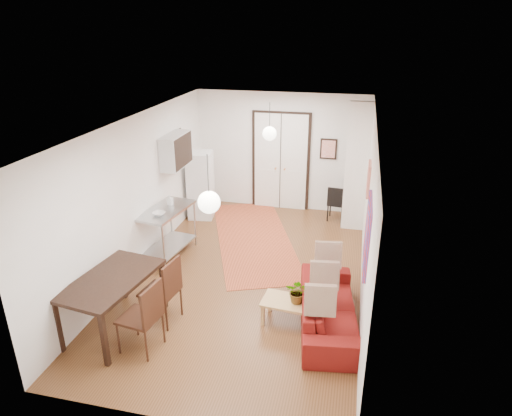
% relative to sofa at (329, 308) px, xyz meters
% --- Properties ---
extents(floor, '(7.00, 7.00, 0.00)m').
position_rel_sofa_xyz_m(floor, '(-1.61, 1.19, -0.32)').
color(floor, brown).
rests_on(floor, ground).
extents(ceiling, '(4.20, 7.00, 0.02)m').
position_rel_sofa_xyz_m(ceiling, '(-1.61, 1.19, 2.58)').
color(ceiling, white).
rests_on(ceiling, wall_back).
extents(wall_back, '(4.20, 0.02, 2.90)m').
position_rel_sofa_xyz_m(wall_back, '(-1.61, 4.69, 1.13)').
color(wall_back, white).
rests_on(wall_back, floor).
extents(wall_front, '(4.20, 0.02, 2.90)m').
position_rel_sofa_xyz_m(wall_front, '(-1.61, -2.31, 1.13)').
color(wall_front, white).
rests_on(wall_front, floor).
extents(wall_left, '(0.02, 7.00, 2.90)m').
position_rel_sofa_xyz_m(wall_left, '(-3.71, 1.19, 1.13)').
color(wall_left, white).
rests_on(wall_left, floor).
extents(wall_right, '(0.02, 7.00, 2.90)m').
position_rel_sofa_xyz_m(wall_right, '(0.49, 1.19, 1.13)').
color(wall_right, white).
rests_on(wall_right, floor).
extents(double_doors, '(1.44, 0.06, 2.50)m').
position_rel_sofa_xyz_m(double_doors, '(-1.61, 4.65, 0.88)').
color(double_doors, white).
rests_on(double_doors, wall_back).
extents(stub_partition, '(0.50, 0.10, 2.90)m').
position_rel_sofa_xyz_m(stub_partition, '(0.24, 3.74, 1.13)').
color(stub_partition, white).
rests_on(stub_partition, floor).
extents(wall_cabinet, '(0.35, 1.00, 0.70)m').
position_rel_sofa_xyz_m(wall_cabinet, '(-3.53, 2.69, 1.58)').
color(wall_cabinet, silver).
rests_on(wall_cabinet, wall_left).
extents(painting_popart, '(0.05, 1.00, 1.00)m').
position_rel_sofa_xyz_m(painting_popart, '(0.46, -0.06, 1.33)').
color(painting_popart, red).
rests_on(painting_popart, wall_right).
extents(painting_abstract, '(0.05, 0.50, 0.60)m').
position_rel_sofa_xyz_m(painting_abstract, '(0.46, 1.99, 1.48)').
color(painting_abstract, beige).
rests_on(painting_abstract, wall_right).
extents(poster_back, '(0.40, 0.03, 0.50)m').
position_rel_sofa_xyz_m(poster_back, '(-0.46, 4.66, 1.28)').
color(poster_back, red).
rests_on(poster_back, wall_back).
extents(print_left, '(0.03, 0.44, 0.54)m').
position_rel_sofa_xyz_m(print_left, '(-3.68, 3.19, 1.63)').
color(print_left, olive).
rests_on(print_left, wall_left).
extents(pendant_back, '(0.30, 0.30, 0.80)m').
position_rel_sofa_xyz_m(pendant_back, '(-1.61, 3.19, 1.93)').
color(pendant_back, white).
rests_on(pendant_back, ceiling).
extents(pendant_front, '(0.30, 0.30, 0.80)m').
position_rel_sofa_xyz_m(pendant_front, '(-1.61, -0.81, 1.93)').
color(pendant_front, white).
rests_on(pendant_front, ceiling).
extents(kilim_rug, '(2.88, 4.34, 0.01)m').
position_rel_sofa_xyz_m(kilim_rug, '(-1.85, 2.72, -0.31)').
color(kilim_rug, '#C95732').
rests_on(kilim_rug, floor).
extents(sofa, '(1.14, 2.26, 0.63)m').
position_rel_sofa_xyz_m(sofa, '(0.00, 0.00, 0.00)').
color(sofa, maroon).
rests_on(sofa, floor).
extents(coffee_table, '(0.94, 0.58, 0.40)m').
position_rel_sofa_xyz_m(coffee_table, '(-0.58, -0.09, 0.03)').
color(coffee_table, tan).
rests_on(coffee_table, floor).
extents(potted_plant, '(0.38, 0.34, 0.39)m').
position_rel_sofa_xyz_m(potted_plant, '(-0.48, -0.09, 0.28)').
color(potted_plant, '#36602B').
rests_on(potted_plant, coffee_table).
extents(kitchen_counter, '(0.84, 1.40, 1.02)m').
position_rel_sofa_xyz_m(kitchen_counter, '(-3.36, 1.59, 0.36)').
color(kitchen_counter, '#A5A8AA').
rests_on(kitchen_counter, floor).
extents(bowl, '(0.28, 0.28, 0.06)m').
position_rel_sofa_xyz_m(bowl, '(-3.36, 1.29, 0.73)').
color(bowl, silver).
rests_on(bowl, kitchen_counter).
extents(soap_bottle, '(0.11, 0.11, 0.21)m').
position_rel_sofa_xyz_m(soap_bottle, '(-3.36, 1.84, 0.81)').
color(soap_bottle, teal).
rests_on(soap_bottle, kitchen_counter).
extents(fridge, '(0.65, 0.65, 1.62)m').
position_rel_sofa_xyz_m(fridge, '(-3.36, 3.63, 0.49)').
color(fridge, white).
rests_on(fridge, floor).
extents(dining_table, '(1.14, 1.72, 0.89)m').
position_rel_sofa_xyz_m(dining_table, '(-3.21, -0.81, 0.48)').
color(dining_table, black).
rests_on(dining_table, floor).
extents(dining_chair_near, '(0.60, 0.79, 1.10)m').
position_rel_sofa_xyz_m(dining_chair_near, '(-2.61, -0.35, 0.33)').
color(dining_chair_near, '#3C1C13').
rests_on(dining_chair_near, floor).
extents(dining_chair_far, '(0.60, 0.79, 1.10)m').
position_rel_sofa_xyz_m(dining_chair_far, '(-2.61, -1.05, 0.33)').
color(dining_chair_far, '#3C1C13').
rests_on(dining_chair_far, floor).
extents(black_side_chair, '(0.44, 0.44, 0.86)m').
position_rel_sofa_xyz_m(black_side_chair, '(-0.16, 4.25, 0.19)').
color(black_side_chair, black).
rests_on(black_side_chair, floor).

